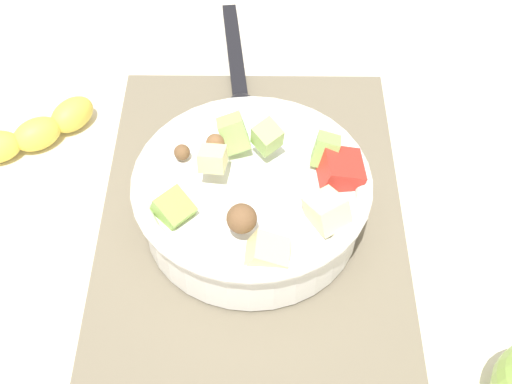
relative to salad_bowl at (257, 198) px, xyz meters
name	(u,v)px	position (x,y,z in m)	size (l,w,h in m)	color
ground_plane	(252,223)	(0.00, -0.01, -0.05)	(2.40, 2.40, 0.00)	silver
placemat	(252,222)	(0.00, -0.01, -0.04)	(0.46, 0.31, 0.01)	#756B56
salad_bowl	(257,198)	(0.00, 0.00, 0.00)	(0.23, 0.23, 0.11)	white
serving_spoon	(239,81)	(-0.21, -0.02, -0.03)	(0.24, 0.05, 0.01)	black
banana_whole	(35,132)	(-0.12, -0.25, -0.03)	(0.11, 0.14, 0.04)	yellow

